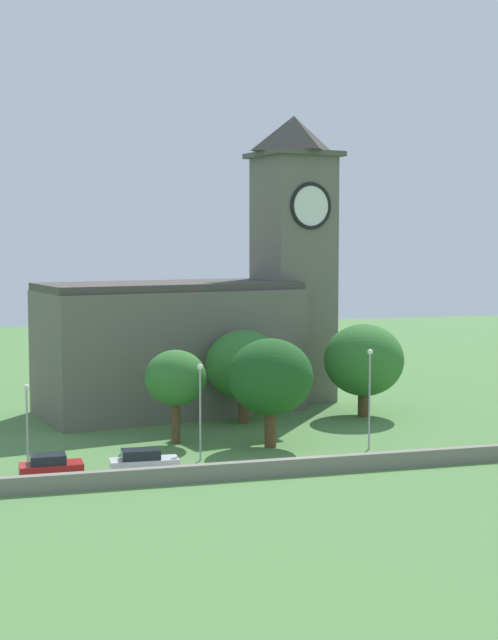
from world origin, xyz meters
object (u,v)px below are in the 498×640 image
tree_by_tower (271,377)px  car_red (50,467)px  church (206,321)px  tree_riverside_west (364,360)px  streetlamp_west_end (27,412)px  tree_riverside_east (244,365)px  streetlamp_west_mid (200,396)px  streetlamp_central (370,384)px  tree_churchyard (176,378)px  car_white (143,462)px

tree_by_tower → car_red: bearing=-162.5°
church → tree_riverside_west: (13.13, -7.94, -3.29)m
streetlamp_west_end → tree_riverside_east: tree_riverside_east is taller
streetlamp_west_mid → car_red: bearing=-167.3°
streetlamp_central → tree_churchyard: 15.36m
tree_by_tower → car_white: bearing=-151.1°
tree_riverside_east → streetlamp_west_mid: bearing=-118.0°
car_white → tree_riverside_east: 19.93m
church → streetlamp_west_end: 27.42m
car_red → church: bearing=55.4°
car_red → tree_churchyard: (10.35, 8.77, 4.37)m
streetlamp_central → tree_by_tower: (-7.17, 2.80, 0.38)m
tree_riverside_west → car_white: bearing=-145.1°
streetlamp_west_mid → tree_by_tower: size_ratio=0.84×
car_red → streetlamp_west_end: bearing=118.0°
car_red → car_white: 6.30m
streetlamp_west_end → streetlamp_central: (25.85, 0.01, 0.94)m
tree_churchyard → tree_riverside_east: bearing=40.8°
streetlamp_west_mid → streetlamp_west_end: bearing=179.2°
streetlamp_central → tree_riverside_west: (4.79, 12.73, 0.05)m
tree_riverside_west → streetlamp_central: bearing=-110.6°
tree_riverside_west → tree_churchyard: tree_riverside_west is taller
streetlamp_west_mid → tree_riverside_east: size_ratio=0.87×
streetlamp_west_end → streetlamp_central: bearing=0.0°
streetlamp_central → tree_by_tower: tree_by_tower is taller
car_white → tree_by_tower: tree_by_tower is taller
car_red → tree_riverside_east: 23.67m
church → tree_riverside_west: bearing=-31.2°
church → tree_riverside_east: size_ratio=3.67×
church → tree_riverside_east: 8.97m
tree_riverside_west → tree_by_tower: bearing=-140.3°
car_red → tree_riverside_east: tree_riverside_east is taller
car_red → tree_riverside_west: tree_riverside_west is taller
car_red → tree_churchyard: 14.25m
streetlamp_central → tree_riverside_east: bearing=118.4°
streetlamp_central → car_red: bearing=-173.8°
tree_by_tower → streetlamp_west_mid: bearing=-154.6°
streetlamp_west_end → tree_churchyard: 13.29m
tree_by_tower → church: bearing=93.7°
church → tree_churchyard: size_ratio=4.07×
streetlamp_central → streetlamp_west_end: bearing=-180.0°
streetlamp_central → tree_churchyard: bearing=156.5°
car_red → tree_by_tower: size_ratio=0.50×
church → tree_by_tower: (1.17, -17.87, -2.96)m
church → streetlamp_central: church is taller
streetlamp_west_mid → streetlamp_central: bearing=0.8°
car_white → streetlamp_west_mid: size_ratio=0.66×
streetlamp_west_end → streetlamp_west_mid: 12.40m
streetlamp_west_mid → tree_riverside_east: 14.33m
tree_riverside_west → church: bearing=148.8°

